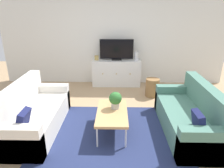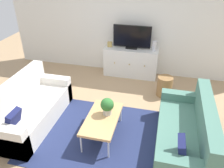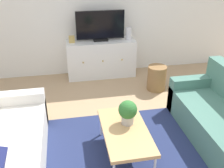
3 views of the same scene
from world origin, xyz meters
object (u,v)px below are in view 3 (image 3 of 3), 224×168
object	(u,v)px
coffee_table	(125,132)
flat_screen_tv	(100,26)
couch_left_side	(0,150)
mantel_clock	(72,39)
glass_vase	(129,33)
tv_console	(101,59)
wicker_basket	(157,78)
potted_plant	(128,111)

from	to	relation	value
coffee_table	flat_screen_tv	xyz separation A→B (m)	(0.07, 2.43, 0.65)
couch_left_side	flat_screen_tv	world-z (taller)	flat_screen_tv
couch_left_side	flat_screen_tv	size ratio (longest dim) A/B	1.96
couch_left_side	mantel_clock	bearing A→B (deg)	67.85
couch_left_side	glass_vase	size ratio (longest dim) A/B	7.60
couch_left_side	tv_console	world-z (taller)	couch_left_side
glass_vase	wicker_basket	world-z (taller)	glass_vase
couch_left_side	glass_vase	world-z (taller)	glass_vase
coffee_table	tv_console	size ratio (longest dim) A/B	0.74
tv_console	wicker_basket	size ratio (longest dim) A/B	2.97
coffee_table	wicker_basket	bearing A→B (deg)	58.85
mantel_clock	tv_console	bearing A→B (deg)	-0.00
couch_left_side	glass_vase	bearing A→B (deg)	48.74
potted_plant	wicker_basket	size ratio (longest dim) A/B	0.68
glass_vase	mantel_clock	world-z (taller)	glass_vase
potted_plant	glass_vase	distance (m)	2.38
coffee_table	potted_plant	size ratio (longest dim) A/B	3.21
potted_plant	flat_screen_tv	bearing A→B (deg)	89.61
flat_screen_tv	potted_plant	bearing A→B (deg)	-90.39
potted_plant	mantel_clock	world-z (taller)	mantel_clock
tv_console	wicker_basket	xyz separation A→B (m)	(0.91, -0.79, -0.14)
coffee_table	flat_screen_tv	world-z (taller)	flat_screen_tv
coffee_table	glass_vase	world-z (taller)	glass_vase
couch_left_side	mantel_clock	world-z (taller)	mantel_clock
coffee_table	glass_vase	size ratio (longest dim) A/B	4.17
couch_left_side	mantel_clock	distance (m)	2.62
coffee_table	mantel_clock	world-z (taller)	mantel_clock
potted_plant	glass_vase	world-z (taller)	glass_vase
tv_console	flat_screen_tv	size ratio (longest dim) A/B	1.46
mantel_clock	wicker_basket	xyz separation A→B (m)	(1.47, -0.79, -0.58)
tv_console	mantel_clock	bearing A→B (deg)	180.00
potted_plant	glass_vase	size ratio (longest dim) A/B	1.30
potted_plant	wicker_basket	xyz separation A→B (m)	(0.93, 1.50, -0.35)
tv_console	mantel_clock	world-z (taller)	mantel_clock
coffee_table	tv_console	world-z (taller)	tv_console
tv_console	glass_vase	world-z (taller)	glass_vase
couch_left_side	potted_plant	bearing A→B (deg)	3.00
flat_screen_tv	wicker_basket	world-z (taller)	flat_screen_tv
tv_console	mantel_clock	size ratio (longest dim) A/B	10.44
glass_vase	mantel_clock	xyz separation A→B (m)	(-1.12, 0.00, -0.05)
tv_console	flat_screen_tv	xyz separation A→B (m)	(-0.00, 0.02, 0.66)
flat_screen_tv	mantel_clock	bearing A→B (deg)	-177.95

